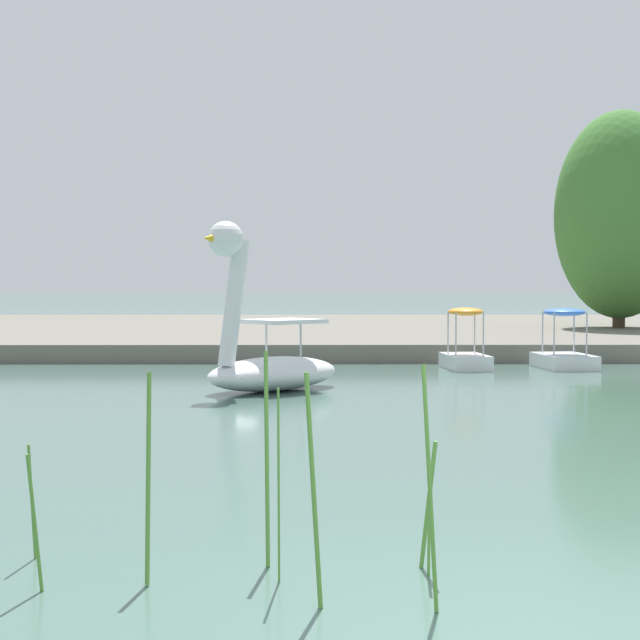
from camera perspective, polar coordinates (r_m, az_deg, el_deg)
The scene contains 6 objects.
shore_bank_far at distance 36.74m, azimuth 1.57°, elevation -0.68°, with size 130.49×24.67×0.49m, color #6B665B.
swan_boat at distance 18.08m, azimuth -3.30°, elevation -2.08°, with size 3.18×3.06×3.26m.
pedal_boat_blue at distance 23.79m, azimuth 14.73°, elevation -1.81°, with size 1.33×1.92×1.50m.
pedal_boat_orange at distance 23.15m, azimuth 8.89°, elevation -1.85°, with size 1.10×1.81×1.51m.
tree_willow_near_path at distance 35.83m, azimuth 17.90°, elevation 6.15°, with size 6.12×6.26×7.93m.
reed_clump_foreground at distance 6.48m, azimuth -5.46°, elevation -10.44°, with size 3.47×1.23×1.58m.
Camera 1 is at (-1.27, -5.31, 2.07)m, focal length 52.24 mm.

